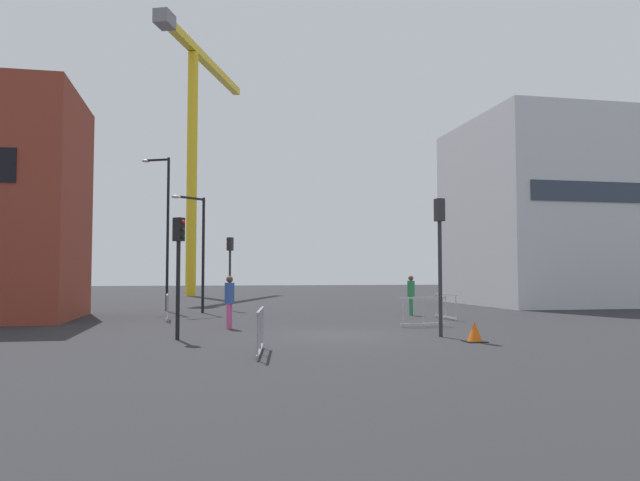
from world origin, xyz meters
name	(u,v)px	position (x,y,z in m)	size (l,w,h in m)	color
ground	(339,335)	(0.00, 0.00, 0.00)	(160.00, 160.00, 0.00)	#28282B
office_block	(547,213)	(17.35, 16.14, 5.76)	(10.36, 11.00, 11.51)	silver
construction_crane	(195,124)	(-4.89, 35.32, 15.17)	(7.85, 19.09, 22.31)	yellow
streetlamp_tall	(165,222)	(-6.11, 13.56, 4.61)	(1.48, 0.72, 7.97)	black
streetlamp_short	(199,242)	(-4.38, 11.64, 3.49)	(1.59, 1.30, 5.71)	black
traffic_light_median	(440,244)	(2.98, -1.01, 2.84)	(0.28, 0.39, 4.26)	#2D2D30
traffic_light_island	(230,261)	(-2.76, 13.60, 2.59)	(0.38, 0.36, 3.85)	#2D2D30
traffic_light_crosswalk	(179,257)	(-4.92, -0.25, 2.44)	(0.37, 0.37, 3.60)	black
pedestrian_walking	(229,298)	(-3.27, 2.97, 1.09)	(0.34, 0.34, 1.86)	#D14C8C
pedestrian_waiting	(411,292)	(5.30, 8.10, 1.08)	(0.34, 0.34, 1.84)	#2D844C
safety_barrier_mid_span	(167,307)	(-5.62, 7.21, 0.56)	(0.15, 1.99, 1.08)	#B2B5BA
safety_barrier_front	(260,331)	(-2.85, -3.92, 0.56)	(0.43, 2.51, 1.08)	gray
safety_barrier_left_run	(446,306)	(5.96, 5.63, 0.56)	(0.10, 2.22, 1.08)	#B2B5BA
safety_barrier_right_run	(423,311)	(3.74, 2.46, 0.56)	(1.80, 0.29, 1.08)	#B2B5BA
traffic_cone_striped	(475,332)	(3.39, -2.51, 0.27)	(0.58, 0.58, 0.58)	black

